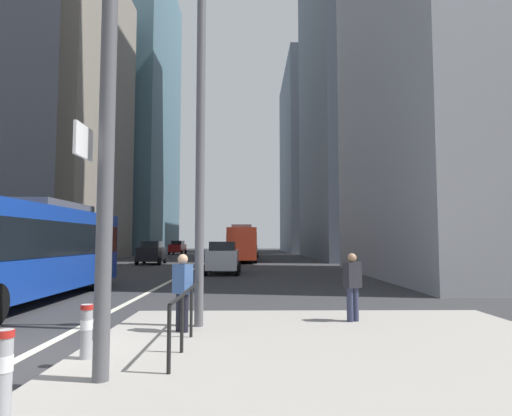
% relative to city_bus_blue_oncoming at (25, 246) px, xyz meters
% --- Properties ---
extents(ground_plane, '(160.00, 160.00, 0.00)m').
position_rel_city_bus_blue_oncoming_xyz_m(ground_plane, '(3.36, 13.56, -1.84)').
color(ground_plane, '#303033').
extents(median_island, '(9.00, 10.00, 0.15)m').
position_rel_city_bus_blue_oncoming_xyz_m(median_island, '(8.86, -7.44, -1.76)').
color(median_island, gray).
rests_on(median_island, ground).
extents(lane_centre_line, '(0.20, 80.00, 0.01)m').
position_rel_city_bus_blue_oncoming_xyz_m(lane_centre_line, '(3.36, 23.56, -1.83)').
color(lane_centre_line, beige).
rests_on(lane_centre_line, ground).
extents(office_tower_left_mid, '(10.59, 18.15, 31.55)m').
position_rel_city_bus_blue_oncoming_xyz_m(office_tower_left_mid, '(-12.64, 30.97, 13.94)').
color(office_tower_left_mid, gray).
rests_on(office_tower_left_mid, ground).
extents(office_tower_left_far, '(13.45, 23.70, 45.42)m').
position_rel_city_bus_blue_oncoming_xyz_m(office_tower_left_far, '(-12.64, 55.14, 20.87)').
color(office_tower_left_far, slate).
rests_on(office_tower_left_far, ground).
extents(office_tower_right_mid, '(12.40, 22.46, 56.17)m').
position_rel_city_bus_blue_oncoming_xyz_m(office_tower_right_mid, '(20.36, 34.77, 26.25)').
color(office_tower_right_mid, slate).
rests_on(office_tower_right_mid, ground).
extents(office_tower_right_far, '(13.93, 24.84, 32.08)m').
position_rel_city_bus_blue_oncoming_xyz_m(office_tower_right_far, '(20.36, 62.26, 14.20)').
color(office_tower_right_far, slate).
rests_on(office_tower_right_far, ground).
extents(city_bus_blue_oncoming, '(2.72, 11.45, 3.40)m').
position_rel_city_bus_blue_oncoming_xyz_m(city_bus_blue_oncoming, '(0.00, 0.00, 0.00)').
color(city_bus_blue_oncoming, '#14389E').
rests_on(city_bus_blue_oncoming, ground).
extents(city_bus_red_receding, '(2.87, 11.38, 3.40)m').
position_rel_city_bus_blue_oncoming_xyz_m(city_bus_red_receding, '(6.47, 27.43, -0.00)').
color(city_bus_red_receding, red).
rests_on(city_bus_red_receding, ground).
extents(city_bus_red_distant, '(2.74, 11.25, 3.40)m').
position_rel_city_bus_blue_oncoming_xyz_m(city_bus_red_distant, '(6.77, 50.81, -0.00)').
color(city_bus_red_distant, red).
rests_on(city_bus_red_distant, ground).
extents(car_oncoming_mid, '(2.18, 4.46, 1.94)m').
position_rel_city_bus_blue_oncoming_xyz_m(car_oncoming_mid, '(-3.23, 49.32, -0.85)').
color(car_oncoming_mid, maroon).
rests_on(car_oncoming_mid, ground).
extents(car_receding_near, '(2.10, 4.19, 1.94)m').
position_rel_city_bus_blue_oncoming_xyz_m(car_receding_near, '(7.28, 38.27, -0.85)').
color(car_receding_near, '#B2A899').
rests_on(car_receding_near, ground).
extents(car_receding_far, '(2.04, 4.18, 1.94)m').
position_rel_city_bus_blue_oncoming_xyz_m(car_receding_far, '(5.67, 12.17, -0.85)').
color(car_receding_far, silver).
rests_on(car_receding_far, ground).
extents(car_oncoming_far, '(2.16, 4.23, 1.94)m').
position_rel_city_bus_blue_oncoming_xyz_m(car_oncoming_far, '(-1.03, 22.83, -0.85)').
color(car_oncoming_far, black).
rests_on(car_oncoming_far, ground).
extents(street_lamp_post, '(5.50, 0.32, 8.00)m').
position_rel_city_bus_blue_oncoming_xyz_m(street_lamp_post, '(6.18, -4.54, 3.45)').
color(street_lamp_post, '#56565B').
rests_on(street_lamp_post, median_island).
extents(bollard_left, '(0.20, 0.20, 0.92)m').
position_rel_city_bus_blue_oncoming_xyz_m(bollard_left, '(4.69, -9.48, -1.17)').
color(bollard_left, '#99999E').
rests_on(bollard_left, median_island).
extents(bollard_right, '(0.20, 0.20, 0.85)m').
position_rel_city_bus_blue_oncoming_xyz_m(bollard_right, '(4.69, -7.13, -1.21)').
color(bollard_right, '#99999E').
rests_on(bollard_right, median_island).
extents(pedestrian_railing, '(0.06, 3.54, 0.98)m').
position_rel_city_bus_blue_oncoming_xyz_m(pedestrian_railing, '(6.16, -6.19, -0.98)').
color(pedestrian_railing, black).
rests_on(pedestrian_railing, median_island).
extents(pedestrian_waiting, '(0.45, 0.39, 1.57)m').
position_rel_city_bus_blue_oncoming_xyz_m(pedestrian_waiting, '(9.69, -4.02, -0.82)').
color(pedestrian_waiting, '#2D334C').
rests_on(pedestrian_waiting, median_island).
extents(pedestrian_walking, '(0.45, 0.43, 1.59)m').
position_rel_city_bus_blue_oncoming_xyz_m(pedestrian_walking, '(5.90, -5.11, -0.81)').
color(pedestrian_walking, black).
rests_on(pedestrian_walking, median_island).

